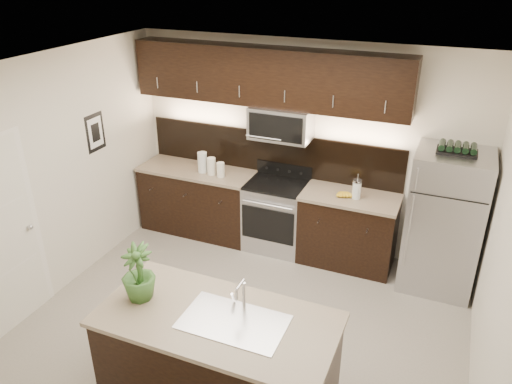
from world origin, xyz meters
TOP-DOWN VIEW (x-y plane):
  - ground at (0.00, 0.00)m, footprint 4.50×4.50m
  - room_walls at (-0.11, -0.04)m, footprint 4.52×4.02m
  - counter_run at (-0.46, 1.69)m, footprint 3.51×0.65m
  - upper_fixtures at (-0.43, 1.84)m, footprint 3.49×0.40m
  - island at (0.22, -0.95)m, footprint 1.96×0.96m
  - sink_faucet at (0.37, -0.94)m, footprint 0.84×0.50m
  - refrigerator at (1.80, 1.63)m, footprint 0.81×0.73m
  - wine_rack at (1.80, 1.63)m, footprint 0.41×0.26m
  - plant at (-0.50, -0.96)m, footprint 0.32×0.32m
  - canisters at (-1.18, 1.62)m, footprint 0.41×0.17m
  - french_press at (0.78, 1.64)m, footprint 0.11×0.11m
  - bananas at (0.59, 1.61)m, footprint 0.24×0.21m

SIDE VIEW (x-z plane):
  - ground at x=0.00m, z-range 0.00..0.00m
  - counter_run at x=-0.46m, z-range 0.00..0.94m
  - island at x=0.22m, z-range 0.00..0.94m
  - refrigerator at x=1.80m, z-range 0.00..1.68m
  - sink_faucet at x=0.37m, z-range 0.81..1.10m
  - bananas at x=0.59m, z-range 0.94..1.00m
  - french_press at x=0.78m, z-range 0.90..1.21m
  - canisters at x=-1.18m, z-range 0.92..1.20m
  - plant at x=-0.50m, z-range 0.94..1.45m
  - room_walls at x=-0.11m, z-range 0.34..3.05m
  - wine_rack at x=1.80m, z-range 1.67..1.77m
  - upper_fixtures at x=-0.43m, z-range 1.31..2.97m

